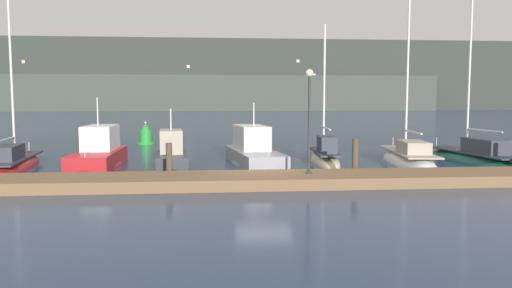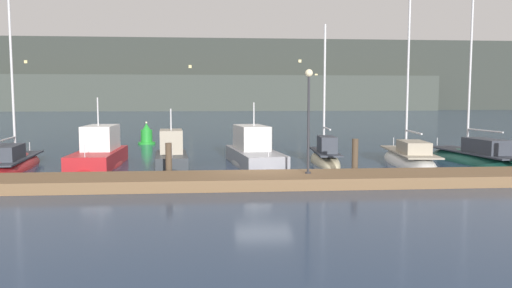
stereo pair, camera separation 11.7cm
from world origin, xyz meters
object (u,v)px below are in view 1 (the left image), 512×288
(sailboat_berth_5, at_px, (325,160))
(sailboat_berth_6, at_px, (408,161))
(motorboat_berth_4, at_px, (254,158))
(channel_buoy, at_px, (146,136))
(motorboat_berth_3, at_px, (171,160))
(dock_lamppost, at_px, (309,105))
(sailboat_berth_7, at_px, (474,160))
(sailboat_berth_1, at_px, (12,166))
(motorboat_berth_2, at_px, (99,159))

(sailboat_berth_5, height_order, sailboat_berth_6, sailboat_berth_6)
(motorboat_berth_4, distance_m, channel_buoy, 14.58)
(sailboat_berth_5, distance_m, channel_buoy, 16.59)
(motorboat_berth_3, relative_size, sailboat_berth_6, 0.49)
(motorboat_berth_3, xyz_separation_m, dock_lamppost, (6.06, -5.66, 2.94))
(motorboat_berth_4, relative_size, channel_buoy, 4.28)
(sailboat_berth_7, xyz_separation_m, dock_lamppost, (-10.46, -5.91, 3.15))
(sailboat_berth_1, height_order, sailboat_berth_6, sailboat_berth_6)
(sailboat_berth_5, xyz_separation_m, dock_lamppost, (-2.22, -6.62, 3.11))
(sailboat_berth_6, bearing_deg, dock_lamppost, -138.66)
(motorboat_berth_3, distance_m, sailboat_berth_6, 12.76)
(sailboat_berth_1, bearing_deg, motorboat_berth_2, 6.88)
(sailboat_berth_7, relative_size, dock_lamppost, 2.39)
(motorboat_berth_4, relative_size, sailboat_berth_5, 0.91)
(motorboat_berth_3, relative_size, channel_buoy, 2.82)
(sailboat_berth_5, height_order, dock_lamppost, sailboat_berth_5)
(sailboat_berth_6, relative_size, sailboat_berth_7, 0.98)
(motorboat_berth_3, bearing_deg, channel_buoy, 102.74)
(motorboat_berth_4, distance_m, sailboat_berth_5, 3.99)
(sailboat_berth_1, xyz_separation_m, sailboat_berth_5, (16.36, 0.67, 0.06))
(motorboat_berth_2, height_order, motorboat_berth_3, motorboat_berth_2)
(motorboat_berth_2, height_order, channel_buoy, motorboat_berth_2)
(motorboat_berth_4, xyz_separation_m, channel_buoy, (-7.29, 12.62, 0.26))
(motorboat_berth_4, distance_m, sailboat_berth_7, 12.20)
(sailboat_berth_1, relative_size, motorboat_berth_4, 1.32)
(motorboat_berth_4, xyz_separation_m, sailboat_berth_6, (8.43, -0.29, -0.25))
(sailboat_berth_6, distance_m, sailboat_berth_7, 3.77)
(motorboat_berth_2, bearing_deg, channel_buoy, 85.99)
(motorboat_berth_4, bearing_deg, channel_buoy, 120.02)
(motorboat_berth_4, xyz_separation_m, sailboat_berth_7, (12.20, -0.27, -0.22))
(sailboat_berth_5, relative_size, sailboat_berth_7, 0.80)
(sailboat_berth_7, bearing_deg, sailboat_berth_6, -179.62)
(sailboat_berth_1, xyz_separation_m, channel_buoy, (5.10, 12.85, 0.50))
(motorboat_berth_3, relative_size, sailboat_berth_5, 0.60)
(motorboat_berth_4, bearing_deg, sailboat_berth_6, -1.98)
(motorboat_berth_4, relative_size, dock_lamppost, 1.74)
(dock_lamppost, bearing_deg, sailboat_berth_5, 71.41)
(motorboat_berth_3, distance_m, sailboat_berth_7, 16.52)
(sailboat_berth_1, xyz_separation_m, motorboat_berth_4, (12.39, 0.23, 0.24))
(sailboat_berth_6, bearing_deg, channel_buoy, 140.61)
(motorboat_berth_4, height_order, sailboat_berth_7, sailboat_berth_7)
(sailboat_berth_1, bearing_deg, motorboat_berth_3, -2.05)
(dock_lamppost, bearing_deg, sailboat_berth_7, 29.47)
(motorboat_berth_3, height_order, sailboat_berth_7, sailboat_berth_7)
(dock_lamppost, bearing_deg, motorboat_berth_3, 136.97)
(dock_lamppost, bearing_deg, motorboat_berth_4, 105.74)
(sailboat_berth_1, distance_m, motorboat_berth_4, 12.39)
(motorboat_berth_4, distance_m, sailboat_berth_6, 8.44)
(sailboat_berth_5, bearing_deg, channel_buoy, 132.75)
(motorboat_berth_3, distance_m, channel_buoy, 13.47)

